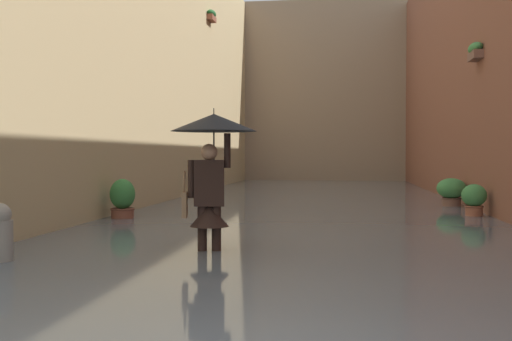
% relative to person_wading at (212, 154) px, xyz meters
% --- Properties ---
extents(ground_plane, '(66.70, 66.70, 0.00)m').
position_rel_person_wading_xyz_m(ground_plane, '(-0.84, -8.15, -1.44)').
color(ground_plane, slate).
extents(flood_water, '(8.25, 32.68, 0.21)m').
position_rel_person_wading_xyz_m(flood_water, '(-0.84, -8.15, -1.34)').
color(flood_water, slate).
rests_on(flood_water, ground_plane).
extents(building_facade_left, '(2.04, 30.68, 8.29)m').
position_rel_person_wading_xyz_m(building_facade_left, '(-5.46, -8.15, 2.70)').
color(building_facade_left, brown).
rests_on(building_facade_left, ground_plane).
extents(building_facade_right, '(2.04, 30.68, 8.57)m').
position_rel_person_wading_xyz_m(building_facade_right, '(3.79, -8.15, 2.84)').
color(building_facade_right, tan).
rests_on(building_facade_right, ground_plane).
extents(building_facade_far, '(11.05, 1.80, 8.63)m').
position_rel_person_wading_xyz_m(building_facade_far, '(-0.84, -22.39, 2.87)').
color(building_facade_far, gray).
rests_on(building_facade_far, ground_plane).
extents(person_wading, '(1.10, 1.10, 2.02)m').
position_rel_person_wading_xyz_m(person_wading, '(0.00, 0.00, 0.00)').
color(person_wading, '#2D2319').
rests_on(person_wading, ground_plane).
extents(potted_plant_near_left, '(0.69, 0.69, 0.87)m').
position_rel_person_wading_xyz_m(potted_plant_near_left, '(-4.22, -7.46, -0.92)').
color(potted_plant_near_left, brown).
rests_on(potted_plant_near_left, ground_plane).
extents(potted_plant_near_right, '(0.48, 0.48, 0.96)m').
position_rel_person_wading_xyz_m(potted_plant_near_right, '(2.52, -3.73, -0.94)').
color(potted_plant_near_right, brown).
rests_on(potted_plant_near_right, ground_plane).
extents(potted_plant_far_left, '(0.49, 0.49, 0.84)m').
position_rel_person_wading_xyz_m(potted_plant_far_left, '(-4.25, -5.08, -0.95)').
color(potted_plant_far_left, '#9E563D').
rests_on(potted_plant_far_left, ground_plane).
extents(mooring_bollard, '(0.29, 0.29, 0.87)m').
position_rel_person_wading_xyz_m(mooring_bollard, '(2.25, 1.09, -1.01)').
color(mooring_bollard, gray).
rests_on(mooring_bollard, ground_plane).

